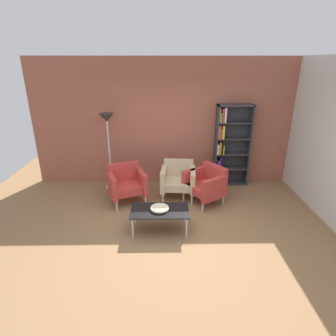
{
  "coord_description": "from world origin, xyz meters",
  "views": [
    {
      "loc": [
        -0.17,
        -3.86,
        2.78
      ],
      "look_at": [
        -0.1,
        0.84,
        0.95
      ],
      "focal_mm": 29.27,
      "sensor_mm": 36.0,
      "label": 1
    }
  ],
  "objects_px": {
    "armchair_spare_guest": "(127,183)",
    "armchair_corner_red": "(178,179)",
    "decorative_bowl": "(160,208)",
    "floor_lamp_torchiere": "(107,127)",
    "bookshelf_tall": "(229,145)",
    "armchair_by_bookshelf": "(206,184)",
    "coffee_table_low": "(160,212)"
  },
  "relations": [
    {
      "from": "bookshelf_tall",
      "to": "armchair_corner_red",
      "type": "height_order",
      "value": "bookshelf_tall"
    },
    {
      "from": "armchair_spare_guest",
      "to": "floor_lamp_torchiere",
      "type": "distance_m",
      "value": 1.33
    },
    {
      "from": "armchair_spare_guest",
      "to": "decorative_bowl",
      "type": "bearing_deg",
      "value": -77.99
    },
    {
      "from": "armchair_spare_guest",
      "to": "armchair_corner_red",
      "type": "relative_size",
      "value": 1.14
    },
    {
      "from": "bookshelf_tall",
      "to": "armchair_by_bookshelf",
      "type": "distance_m",
      "value": 1.26
    },
    {
      "from": "bookshelf_tall",
      "to": "decorative_bowl",
      "type": "height_order",
      "value": "bookshelf_tall"
    },
    {
      "from": "floor_lamp_torchiere",
      "to": "armchair_by_bookshelf",
      "type": "bearing_deg",
      "value": -19.92
    },
    {
      "from": "coffee_table_low",
      "to": "floor_lamp_torchiere",
      "type": "distance_m",
      "value": 2.4
    },
    {
      "from": "coffee_table_low",
      "to": "armchair_by_bookshelf",
      "type": "bearing_deg",
      "value": 47.39
    },
    {
      "from": "coffee_table_low",
      "to": "armchair_spare_guest",
      "type": "distance_m",
      "value": 1.32
    },
    {
      "from": "bookshelf_tall",
      "to": "coffee_table_low",
      "type": "xyz_separation_m",
      "value": [
        -1.59,
        -1.98,
        -0.59
      ]
    },
    {
      "from": "decorative_bowl",
      "to": "coffee_table_low",
      "type": "bearing_deg",
      "value": -45.0
    },
    {
      "from": "decorative_bowl",
      "to": "armchair_by_bookshelf",
      "type": "height_order",
      "value": "armchair_by_bookshelf"
    },
    {
      "from": "decorative_bowl",
      "to": "armchair_spare_guest",
      "type": "height_order",
      "value": "armchair_spare_guest"
    },
    {
      "from": "armchair_corner_red",
      "to": "armchair_by_bookshelf",
      "type": "bearing_deg",
      "value": -19.46
    },
    {
      "from": "armchair_corner_red",
      "to": "armchair_spare_guest",
      "type": "bearing_deg",
      "value": -165.32
    },
    {
      "from": "armchair_corner_red",
      "to": "armchair_by_bookshelf",
      "type": "xyz_separation_m",
      "value": [
        0.57,
        -0.26,
        0.0
      ]
    },
    {
      "from": "bookshelf_tall",
      "to": "coffee_table_low",
      "type": "bearing_deg",
      "value": -128.66
    },
    {
      "from": "armchair_corner_red",
      "to": "floor_lamp_torchiere",
      "type": "distance_m",
      "value": 1.92
    },
    {
      "from": "bookshelf_tall",
      "to": "armchair_spare_guest",
      "type": "bearing_deg",
      "value": -159.08
    },
    {
      "from": "bookshelf_tall",
      "to": "coffee_table_low",
      "type": "distance_m",
      "value": 2.61
    },
    {
      "from": "armchair_corner_red",
      "to": "armchair_by_bookshelf",
      "type": "relative_size",
      "value": 0.83
    },
    {
      "from": "decorative_bowl",
      "to": "floor_lamp_torchiere",
      "type": "height_order",
      "value": "floor_lamp_torchiere"
    },
    {
      "from": "armchair_by_bookshelf",
      "to": "armchair_corner_red",
      "type": "bearing_deg",
      "value": -148.94
    },
    {
      "from": "bookshelf_tall",
      "to": "armchair_spare_guest",
      "type": "xyz_separation_m",
      "value": [
        -2.3,
        -0.88,
        -0.54
      ]
    },
    {
      "from": "floor_lamp_torchiere",
      "to": "armchair_corner_red",
      "type": "bearing_deg",
      "value": -18.23
    },
    {
      "from": "bookshelf_tall",
      "to": "armchair_spare_guest",
      "type": "relative_size",
      "value": 2.13
    },
    {
      "from": "coffee_table_low",
      "to": "armchair_by_bookshelf",
      "type": "height_order",
      "value": "armchair_by_bookshelf"
    },
    {
      "from": "decorative_bowl",
      "to": "armchair_corner_red",
      "type": "height_order",
      "value": "armchair_corner_red"
    },
    {
      "from": "armchair_by_bookshelf",
      "to": "decorative_bowl",
      "type": "bearing_deg",
      "value": -77.24
    },
    {
      "from": "armchair_spare_guest",
      "to": "armchair_by_bookshelf",
      "type": "bearing_deg",
      "value": -23.02
    },
    {
      "from": "coffee_table_low",
      "to": "decorative_bowl",
      "type": "height_order",
      "value": "decorative_bowl"
    }
  ]
}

